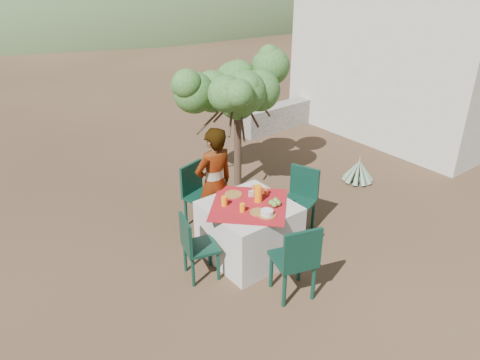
{
  "coord_description": "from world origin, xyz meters",
  "views": [
    {
      "loc": [
        -3.42,
        -3.79,
        3.69
      ],
      "look_at": [
        -0.06,
        0.55,
        0.89
      ],
      "focal_mm": 35.0,
      "sensor_mm": 36.0,
      "label": 1
    }
  ],
  "objects_px": {
    "chair_right": "(300,197)",
    "person": "(214,184)",
    "guesthouse": "(416,59)",
    "chair_far": "(198,192)",
    "chair_near": "(297,259)",
    "agave": "(358,171)",
    "shrub_tree": "(238,95)",
    "juice_pitcher": "(258,194)",
    "chair_left": "(195,245)",
    "table": "(249,230)"
  },
  "relations": [
    {
      "from": "chair_far",
      "to": "chair_right",
      "type": "distance_m",
      "value": 1.46
    },
    {
      "from": "chair_far",
      "to": "chair_right",
      "type": "bearing_deg",
      "value": -59.09
    },
    {
      "from": "table",
      "to": "chair_near",
      "type": "bearing_deg",
      "value": -95.87
    },
    {
      "from": "agave",
      "to": "chair_right",
      "type": "bearing_deg",
      "value": -166.4
    },
    {
      "from": "guesthouse",
      "to": "chair_near",
      "type": "bearing_deg",
      "value": -156.09
    },
    {
      "from": "agave",
      "to": "shrub_tree",
      "type": "bearing_deg",
      "value": 143.04
    },
    {
      "from": "chair_near",
      "to": "juice_pitcher",
      "type": "bearing_deg",
      "value": -86.33
    },
    {
      "from": "chair_right",
      "to": "juice_pitcher",
      "type": "height_order",
      "value": "juice_pitcher"
    },
    {
      "from": "chair_near",
      "to": "guesthouse",
      "type": "height_order",
      "value": "guesthouse"
    },
    {
      "from": "chair_left",
      "to": "person",
      "type": "xyz_separation_m",
      "value": [
        0.73,
        0.62,
        0.33
      ]
    },
    {
      "from": "chair_far",
      "to": "person",
      "type": "distance_m",
      "value": 0.5
    },
    {
      "from": "chair_right",
      "to": "person",
      "type": "distance_m",
      "value": 1.24
    },
    {
      "from": "chair_right",
      "to": "juice_pitcher",
      "type": "distance_m",
      "value": 0.91
    },
    {
      "from": "shrub_tree",
      "to": "juice_pitcher",
      "type": "xyz_separation_m",
      "value": [
        -1.04,
        -1.75,
        -0.68
      ]
    },
    {
      "from": "juice_pitcher",
      "to": "agave",
      "type": "bearing_deg",
      "value": 10.96
    },
    {
      "from": "person",
      "to": "guesthouse",
      "type": "bearing_deg",
      "value": -171.11
    },
    {
      "from": "shrub_tree",
      "to": "juice_pitcher",
      "type": "bearing_deg",
      "value": -120.59
    },
    {
      "from": "shrub_tree",
      "to": "juice_pitcher",
      "type": "relative_size",
      "value": 9.02
    },
    {
      "from": "chair_right",
      "to": "guesthouse",
      "type": "bearing_deg",
      "value": 87.44
    },
    {
      "from": "chair_left",
      "to": "chair_right",
      "type": "bearing_deg",
      "value": -74.23
    },
    {
      "from": "agave",
      "to": "juice_pitcher",
      "type": "height_order",
      "value": "juice_pitcher"
    },
    {
      "from": "table",
      "to": "chair_near",
      "type": "relative_size",
      "value": 1.33
    },
    {
      "from": "chair_near",
      "to": "agave",
      "type": "distance_m",
      "value": 3.29
    },
    {
      "from": "chair_far",
      "to": "juice_pitcher",
      "type": "height_order",
      "value": "juice_pitcher"
    },
    {
      "from": "person",
      "to": "juice_pitcher",
      "type": "bearing_deg",
      "value": 106.94
    },
    {
      "from": "shrub_tree",
      "to": "chair_left",
      "type": "bearing_deg",
      "value": -139.12
    },
    {
      "from": "chair_right",
      "to": "person",
      "type": "xyz_separation_m",
      "value": [
        -1.05,
        0.59,
        0.29
      ]
    },
    {
      "from": "chair_far",
      "to": "chair_near",
      "type": "relative_size",
      "value": 0.94
    },
    {
      "from": "juice_pitcher",
      "to": "person",
      "type": "bearing_deg",
      "value": 107.66
    },
    {
      "from": "person",
      "to": "guesthouse",
      "type": "distance_m",
      "value": 6.02
    },
    {
      "from": "person",
      "to": "chair_near",
      "type": "bearing_deg",
      "value": 88.27
    },
    {
      "from": "shrub_tree",
      "to": "guesthouse",
      "type": "relative_size",
      "value": 0.47
    },
    {
      "from": "person",
      "to": "agave",
      "type": "height_order",
      "value": "person"
    },
    {
      "from": "chair_left",
      "to": "chair_near",
      "type": "bearing_deg",
      "value": -130.54
    },
    {
      "from": "person",
      "to": "guesthouse",
      "type": "xyz_separation_m",
      "value": [
        5.9,
        1.0,
        0.7
      ]
    },
    {
      "from": "table",
      "to": "agave",
      "type": "relative_size",
      "value": 2.31
    },
    {
      "from": "table",
      "to": "person",
      "type": "height_order",
      "value": "person"
    },
    {
      "from": "chair_far",
      "to": "chair_left",
      "type": "height_order",
      "value": "chair_far"
    },
    {
      "from": "table",
      "to": "person",
      "type": "distance_m",
      "value": 0.78
    },
    {
      "from": "person",
      "to": "chair_left",
      "type": "bearing_deg",
      "value": 39.71
    },
    {
      "from": "person",
      "to": "shrub_tree",
      "type": "height_order",
      "value": "shrub_tree"
    },
    {
      "from": "guesthouse",
      "to": "chair_far",
      "type": "bearing_deg",
      "value": -174.32
    },
    {
      "from": "table",
      "to": "juice_pitcher",
      "type": "relative_size",
      "value": 5.99
    },
    {
      "from": "shrub_tree",
      "to": "guesthouse",
      "type": "height_order",
      "value": "guesthouse"
    },
    {
      "from": "agave",
      "to": "guesthouse",
      "type": "xyz_separation_m",
      "value": [
        3.01,
        1.14,
        1.31
      ]
    },
    {
      "from": "chair_near",
      "to": "chair_left",
      "type": "xyz_separation_m",
      "value": [
        -0.7,
        1.01,
        -0.07
      ]
    },
    {
      "from": "chair_near",
      "to": "juice_pitcher",
      "type": "distance_m",
      "value": 1.05
    },
    {
      "from": "chair_far",
      "to": "chair_near",
      "type": "height_order",
      "value": "chair_near"
    },
    {
      "from": "chair_far",
      "to": "juice_pitcher",
      "type": "distance_m",
      "value": 1.15
    },
    {
      "from": "chair_near",
      "to": "juice_pitcher",
      "type": "relative_size",
      "value": 4.49
    }
  ]
}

